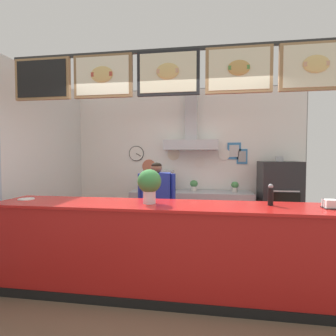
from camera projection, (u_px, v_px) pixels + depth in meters
name	position (u px, v px, depth m)	size (l,w,h in m)	color
ground_plane	(169.00, 283.00, 3.34)	(5.74, 5.74, 0.00)	brown
back_wall_assembly	(185.00, 156.00, 5.45)	(4.79, 2.59, 3.00)	gray
service_counter	(166.00, 249.00, 3.06)	(4.06, 0.71, 1.06)	#B21916
back_prep_counter	(191.00, 214.00, 5.26)	(2.36, 0.63, 0.90)	#A3A5AD
pizza_oven	(279.00, 202.00, 4.90)	(0.69, 0.71, 1.60)	#232326
shop_worker	(157.00, 207.00, 4.22)	(0.60, 0.25, 1.50)	#232328
espresso_machine	(160.00, 181.00, 5.30)	(0.52, 0.47, 0.41)	#A3A5AD
potted_thyme	(194.00, 185.00, 5.24)	(0.15, 0.15, 0.22)	beige
potted_rosemary	(235.00, 186.00, 5.12)	(0.14, 0.14, 0.20)	beige
pepper_grinder	(271.00, 195.00, 2.94)	(0.06, 0.06, 0.24)	black
condiment_plate	(26.00, 199.00, 3.34)	(0.19, 0.19, 0.01)	white
basil_vase	(149.00, 184.00, 3.06)	(0.28, 0.28, 0.40)	silver
napkin_holder	(330.00, 204.00, 2.78)	(0.15, 0.15, 0.11)	#262628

